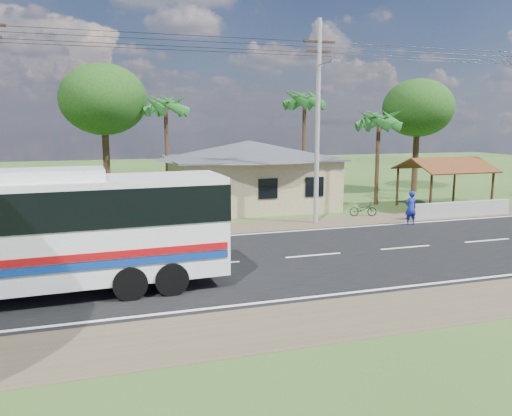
# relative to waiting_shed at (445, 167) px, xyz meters

# --- Properties ---
(ground) EXTENTS (120.00, 120.00, 0.00)m
(ground) POSITION_rel_waiting_shed_xyz_m (-13.00, -8.50, -2.73)
(ground) COLOR #2C4C1B
(ground) RESTS_ON ground
(road) EXTENTS (120.00, 16.00, 0.03)m
(road) POSITION_rel_waiting_shed_xyz_m (-13.00, -8.50, -2.72)
(road) COLOR black
(road) RESTS_ON ground
(house) EXTENTS (12.40, 10.00, 5.00)m
(house) POSITION_rel_waiting_shed_xyz_m (-12.00, 4.50, -0.09)
(house) COLOR tan
(house) RESTS_ON ground
(waiting_shed) EXTENTS (5.20, 4.48, 3.35)m
(waiting_shed) POSITION_rel_waiting_shed_xyz_m (0.00, 0.00, 0.00)
(waiting_shed) COLOR #392314
(waiting_shed) RESTS_ON ground
(concrete_barrier) EXTENTS (7.00, 0.30, 0.90)m
(concrete_barrier) POSITION_rel_waiting_shed_xyz_m (-1.00, -2.90, -2.28)
(concrete_barrier) COLOR #9E9E99
(concrete_barrier) RESTS_ON ground
(utility_poles) EXTENTS (32.80, 2.22, 11.00)m
(utility_poles) POSITION_rel_waiting_shed_xyz_m (-10.33, -2.01, 3.04)
(utility_poles) COLOR #9E9E99
(utility_poles) RESTS_ON ground
(palm_near) EXTENTS (2.80, 2.80, 6.70)m
(palm_near) POSITION_rel_waiting_shed_xyz_m (-3.50, 2.50, 2.98)
(palm_near) COLOR #47301E
(palm_near) RESTS_ON ground
(palm_mid) EXTENTS (2.80, 2.80, 8.20)m
(palm_mid) POSITION_rel_waiting_shed_xyz_m (-7.00, 7.00, 4.43)
(palm_mid) COLOR #47301E
(palm_mid) RESTS_ON ground
(palm_far) EXTENTS (2.80, 2.80, 7.70)m
(palm_far) POSITION_rel_waiting_shed_xyz_m (-17.00, 7.50, 3.95)
(palm_far) COLOR #47301E
(palm_far) RESTS_ON ground
(tree_behind_house) EXTENTS (6.00, 6.00, 9.61)m
(tree_behind_house) POSITION_rel_waiting_shed_xyz_m (-21.00, 9.50, 4.39)
(tree_behind_house) COLOR #47301E
(tree_behind_house) RESTS_ON ground
(tree_behind_shed) EXTENTS (5.60, 5.60, 9.02)m
(tree_behind_shed) POSITION_rel_waiting_shed_xyz_m (3.00, 7.50, 3.95)
(tree_behind_shed) COLOR #47301E
(tree_behind_shed) RESTS_ON ground
(coach_bus) EXTENTS (13.40, 3.35, 4.13)m
(coach_bus) POSITION_rel_waiting_shed_xyz_m (-24.06, -10.51, -0.37)
(coach_bus) COLOR white
(coach_bus) RESTS_ON ground
(motorcycle) EXTENTS (1.72, 1.02, 0.85)m
(motorcycle) POSITION_rel_waiting_shed_xyz_m (-6.46, -1.02, -2.30)
(motorcycle) COLOR black
(motorcycle) RESTS_ON ground
(person) EXTENTS (0.71, 0.48, 1.90)m
(person) POSITION_rel_waiting_shed_xyz_m (-5.29, -4.13, -1.78)
(person) COLOR navy
(person) RESTS_ON ground
(small_car) EXTENTS (1.74, 4.32, 1.47)m
(small_car) POSITION_rel_waiting_shed_xyz_m (-25.33, -5.92, -1.99)
(small_car) COLOR #2A2A2D
(small_car) RESTS_ON ground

